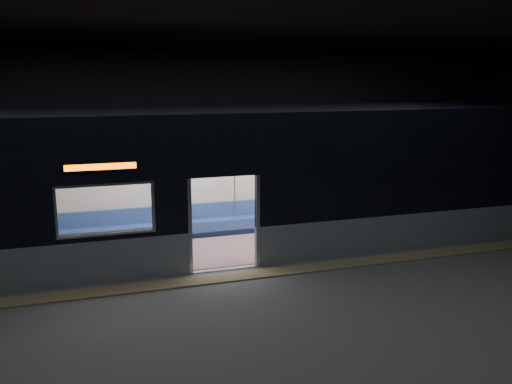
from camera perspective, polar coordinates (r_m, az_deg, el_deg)
name	(u,v)px	position (r m, az deg, el deg)	size (l,w,h in m)	color
station_floor	(238,288)	(10.88, -1.89, -10.02)	(24.00, 14.00, 0.01)	#47494C
station_envelope	(237,100)	(10.09, -2.04, 9.67)	(24.00, 14.00, 5.00)	black
tactile_strip	(231,277)	(11.37, -2.66, -8.93)	(22.80, 0.50, 0.03)	#8C7F59
metro_car	(208,174)	(12.75, -5.10, 1.89)	(18.00, 3.04, 3.35)	gray
passenger	(320,197)	(14.94, 6.79, -0.56)	(0.49, 0.79, 1.48)	black
handbag	(325,204)	(14.76, 7.25, -1.29)	(0.30, 0.26, 0.15)	black
transit_map	(369,169)	(15.83, 11.79, 2.38)	(1.06, 0.03, 0.69)	white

